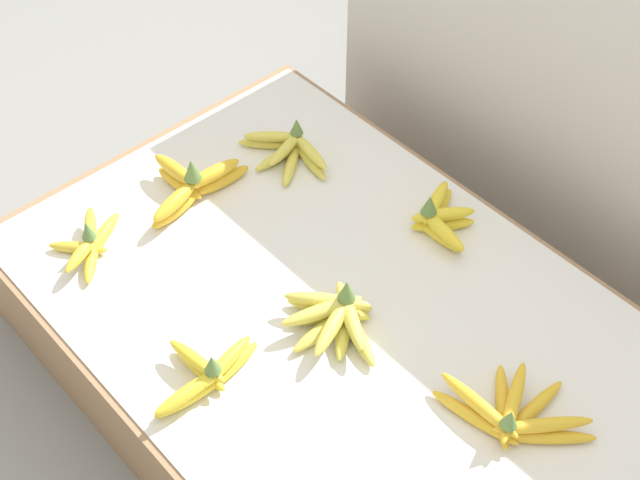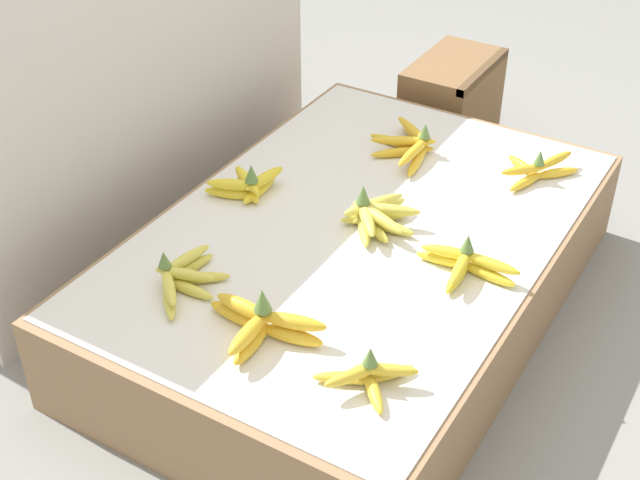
% 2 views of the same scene
% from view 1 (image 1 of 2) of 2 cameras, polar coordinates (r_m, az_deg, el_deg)
% --- Properties ---
extents(ground_plane, '(10.00, 10.00, 0.00)m').
position_cam_1_polar(ground_plane, '(1.86, 1.05, -9.08)').
color(ground_plane, gray).
extents(display_platform, '(1.29, 0.86, 0.24)m').
position_cam_1_polar(display_platform, '(1.76, 1.10, -6.93)').
color(display_platform, '#997551').
rests_on(display_platform, ground_plane).
extents(back_vendor_table, '(1.27, 0.43, 0.84)m').
position_cam_1_polar(back_vendor_table, '(2.01, 19.21, 10.19)').
color(back_vendor_table, beige).
rests_on(back_vendor_table, ground_plane).
extents(banana_bunch_front_left, '(0.16, 0.18, 0.09)m').
position_cam_1_polar(banana_bunch_front_left, '(1.80, -14.56, -0.18)').
color(banana_bunch_front_left, gold).
rests_on(banana_bunch_front_left, display_platform).
extents(banana_bunch_front_midleft, '(0.14, 0.23, 0.09)m').
position_cam_1_polar(banana_bunch_front_midleft, '(1.56, -7.34, -8.49)').
color(banana_bunch_front_midleft, yellow).
rests_on(banana_bunch_front_midleft, display_platform).
extents(banana_bunch_middle_left, '(0.17, 0.26, 0.11)m').
position_cam_1_polar(banana_bunch_middle_left, '(1.86, -8.29, 3.52)').
color(banana_bunch_middle_left, gold).
rests_on(banana_bunch_middle_left, display_platform).
extents(banana_bunch_middle_midleft, '(0.23, 0.18, 0.10)m').
position_cam_1_polar(banana_bunch_middle_midleft, '(1.62, 1.01, -4.91)').
color(banana_bunch_middle_midleft, '#DBCC4C').
rests_on(banana_bunch_middle_midleft, display_platform).
extents(banana_bunch_middle_midright, '(0.26, 0.19, 0.09)m').
position_cam_1_polar(banana_bunch_middle_midright, '(1.54, 12.22, -10.88)').
color(banana_bunch_middle_midright, gold).
rests_on(banana_bunch_middle_midright, display_platform).
extents(banana_bunch_back_left, '(0.23, 0.14, 0.09)m').
position_cam_1_polar(banana_bunch_back_left, '(1.94, -2.03, 5.76)').
color(banana_bunch_back_left, '#DBCC4C').
rests_on(banana_bunch_back_left, display_platform).
extents(banana_bunch_back_midleft, '(0.17, 0.15, 0.10)m').
position_cam_1_polar(banana_bunch_back_midleft, '(1.80, 7.63, 1.41)').
color(banana_bunch_back_midleft, yellow).
rests_on(banana_bunch_back_midleft, display_platform).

